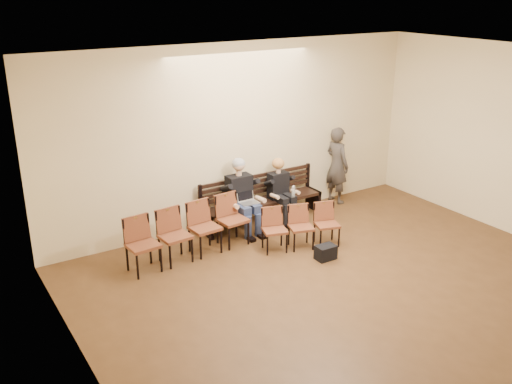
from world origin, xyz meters
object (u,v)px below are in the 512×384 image
Objects in this scene: bench at (263,211)px; chair_row_back at (301,227)px; chair_row_front at (190,232)px; water_bottle at (293,197)px; seated_man at (242,195)px; laptop at (249,204)px; passerby at (337,160)px; bag at (326,252)px; seated_woman at (281,193)px.

chair_row_back is (-0.06, -1.36, 0.16)m from bench.
water_bottle is at bearing 0.91° from chair_row_front.
water_bottle is 0.10× the size of chair_row_front.
laptop is (0.05, -0.20, -0.13)m from seated_man.
passerby is 3.95m from chair_row_front.
laptop is at bearing 107.93° from bag.
chair_row_back is at bearing -25.80° from chair_row_front.
seated_woman is 0.60× the size of passerby.
bench is 1.87× the size of chair_row_back.
laptop is 1.79m from bag.
chair_row_front is at bearing -158.53° from seated_man.
passerby reaches higher than water_bottle.
bag is 0.25× the size of chair_row_back.
bench is 2.08m from passerby.
chair_row_front is at bearing -166.75° from seated_woman.
chair_row_back is (-2.01, -1.46, -0.57)m from passerby.
passerby is (2.45, 0.42, 0.38)m from laptop.
bag is (0.53, -1.65, -0.45)m from laptop.
seated_man is at bearing 93.48° from laptop.
chair_row_front is (-2.25, -0.53, -0.11)m from seated_woman.
laptop reaches higher than water_bottle.
water_bottle is 1.08m from chair_row_back.
bench is at bearing 136.27° from water_bottle.
passerby is (1.51, 0.52, 0.39)m from water_bottle.
water_bottle is 1.64m from passerby.
seated_woman reaches higher than bench.
chair_row_front is at bearing -174.38° from water_bottle.
bag is (0.58, -1.85, -0.59)m from seated_man.
water_bottle is (0.94, -0.10, -0.01)m from laptop.
passerby is at bearing 2.94° from bench.
seated_man is 4.16× the size of bag.
seated_woman is 3.34× the size of bag.
bench is 7.59× the size of bag.
bench is at bearing 22.65° from laptop.
water_bottle is 0.68× the size of bag.
chair_row_front reaches higher than chair_row_back.
seated_man is at bearing 107.42° from bag.
passerby is 2.55m from chair_row_back.
passerby is at bearing 18.99° from water_bottle.
chair_row_back reaches higher than laptop.
bag is at bearing 131.20° from passerby.
bag is at bearing -39.04° from chair_row_front.
bag is 0.67m from chair_row_back.
chair_row_front reaches higher than bag.
chair_row_back reaches higher than water_bottle.
seated_man is at bearing 180.00° from seated_woman.
bench is at bearing 90.84° from bag.
chair_row_front is at bearing -176.23° from laptop.
laptop is 1.03× the size of bag.
seated_man is at bearing 163.13° from water_bottle.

